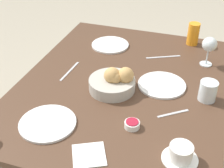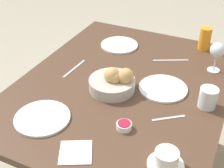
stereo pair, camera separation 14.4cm
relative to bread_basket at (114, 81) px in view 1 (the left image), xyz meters
The scene contains 14 objects.
dining_table 0.16m from the bread_basket, 162.03° to the left, with size 1.22×0.96×0.73m.
bread_basket is the anchor object (origin of this frame).
plate_near_left 0.45m from the bread_basket, 159.29° to the right, with size 0.22×0.22×0.01m.
plate_near_right 0.36m from the bread_basket, 29.23° to the right, with size 0.23×0.23×0.01m.
plate_far_center 0.23m from the bread_basket, 115.94° to the left, with size 0.23×0.23×0.01m.
juice_glass 0.66m from the bread_basket, 153.60° to the left, with size 0.07×0.07×0.13m.
water_tumbler 0.42m from the bread_basket, 97.86° to the left, with size 0.08×0.08×0.09m.
wine_glass 0.54m from the bread_basket, 133.54° to the left, with size 0.08×0.08×0.16m.
coffee_cup 0.49m from the bread_basket, 46.61° to the left, with size 0.13×0.13×0.06m.
jam_bowl_berry 0.27m from the bread_basket, 33.79° to the left, with size 0.06×0.06×0.03m.
fork_silver 0.41m from the bread_basket, 156.62° to the left, with size 0.09×0.18×0.00m.
knife_silver 0.28m from the bread_basket, 107.29° to the right, with size 0.19×0.02×0.00m.
spoon_coffee 0.31m from the bread_basket, 72.88° to the left, with size 0.10×0.12×0.00m.
napkin 0.42m from the bread_basket, ahead, with size 0.16×0.16×0.00m.
Camera 1 is at (1.20, 0.35, 1.57)m, focal length 50.00 mm.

